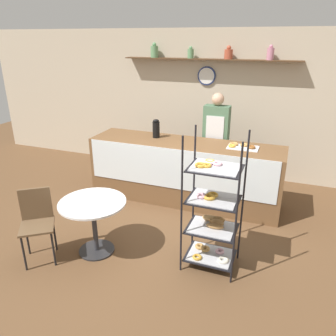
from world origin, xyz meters
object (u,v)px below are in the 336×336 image
Objects in this scene: coffee_carafe at (156,129)px; donut_tray_counter at (242,146)px; cafe_chair at (37,217)px; cafe_table at (93,214)px; pastry_rack at (212,213)px; person_worker at (216,139)px.

donut_tray_counter is (1.41, -0.03, -0.13)m from coffee_carafe.
cafe_table is at bearing -7.32° from cafe_chair.
cafe_chair is at bearing -151.12° from cafe_table.
cafe_table is at bearing -169.17° from pastry_rack.
pastry_rack reaches higher than coffee_carafe.
person_worker reaches higher than coffee_carafe.
person_worker is 2.11× the size of cafe_table.
donut_tray_counter is at bearing -43.17° from person_worker.
coffee_carafe is at bearing 178.58° from donut_tray_counter.
cafe_chair is 2.34m from coffee_carafe.
cafe_chair is (-0.58, -0.32, 0.01)m from cafe_table.
cafe_chair is at bearing -163.50° from pastry_rack.
cafe_chair is 2.90× the size of coffee_carafe.
person_worker is 0.70m from donut_tray_counter.
person_worker is at bearing 23.27° from cafe_chair.
cafe_chair is at bearing -120.52° from person_worker.
pastry_rack is at bearing 10.83° from cafe_table.
cafe_table is (-1.41, -0.27, -0.15)m from pastry_rack.
donut_tray_counter is (1.47, 1.82, 0.48)m from cafe_table.
pastry_rack is 2.09m from person_worker.
cafe_table is at bearing -112.75° from person_worker.
coffee_carafe reaches higher than cafe_table.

